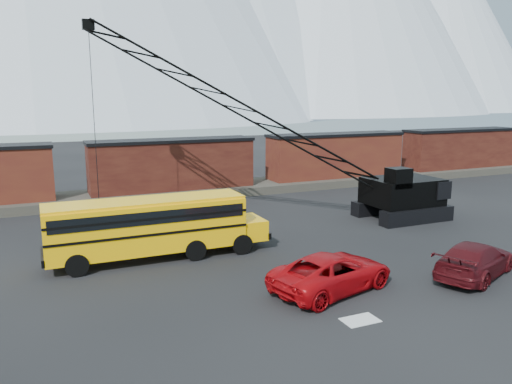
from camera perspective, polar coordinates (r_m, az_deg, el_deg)
ground at (r=22.82m, az=4.84°, el=-10.67°), size 160.00×160.00×0.00m
gravel_berm at (r=42.62m, az=-9.44°, el=-0.07°), size 120.00×5.00×0.70m
boxcar_mid at (r=42.23m, az=-9.54°, el=3.15°), size 13.70×3.10×4.17m
boxcar_east_near at (r=48.66m, az=9.07°, el=4.18°), size 13.70×3.10×4.17m
boxcar_east_far at (r=58.86m, az=22.33°, el=4.65°), size 13.70×3.10×4.17m
snow_patch at (r=19.97m, az=11.81°, el=-14.13°), size 1.40×0.90×0.02m
school_bus at (r=26.42m, az=-11.59°, el=-3.75°), size 11.65×2.65×3.19m
red_pickup at (r=22.28m, az=8.70°, el=-9.04°), size 6.46×4.22×1.65m
maroon_suv at (r=25.84m, az=23.78°, el=-7.08°), size 6.04×4.27×1.62m
crawler_crane at (r=32.26m, az=-1.04°, el=9.11°), size 22.82×8.15×13.06m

